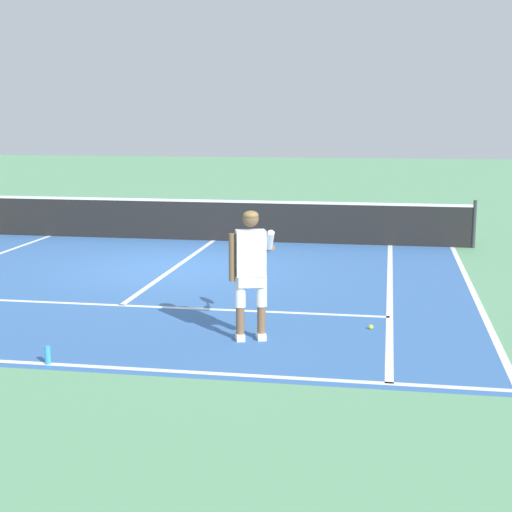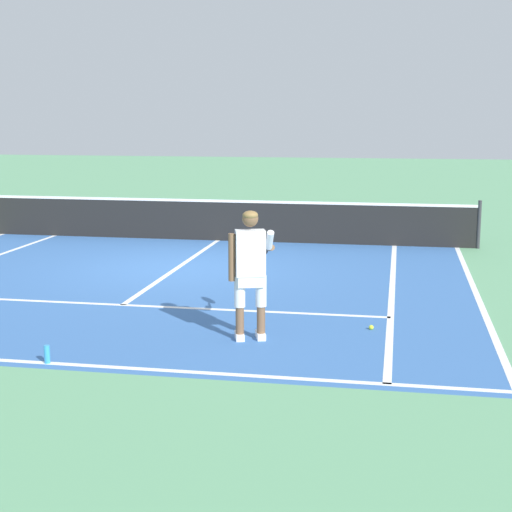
% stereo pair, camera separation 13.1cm
% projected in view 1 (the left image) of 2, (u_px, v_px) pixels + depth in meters
% --- Properties ---
extents(ground_plane, '(80.00, 80.00, 0.00)m').
position_uv_depth(ground_plane, '(175.00, 268.00, 14.91)').
color(ground_plane, '#609E70').
extents(court_inner_surface, '(10.98, 9.68, 0.00)m').
position_uv_depth(court_inner_surface, '(155.00, 282.00, 13.65)').
color(court_inner_surface, '#3866A8').
rests_on(court_inner_surface, ground).
extents(line_baseline, '(10.98, 0.10, 0.01)m').
position_uv_depth(line_baseline, '(39.00, 363.00, 9.15)').
color(line_baseline, white).
rests_on(line_baseline, ground).
extents(line_service, '(8.23, 0.10, 0.01)m').
position_uv_depth(line_service, '(121.00, 305.00, 11.94)').
color(line_service, white).
rests_on(line_service, ground).
extents(line_centre_service, '(0.10, 6.40, 0.01)m').
position_uv_depth(line_centre_service, '(177.00, 266.00, 15.05)').
color(line_centre_service, white).
rests_on(line_centre_service, ground).
extents(line_singles_right, '(0.10, 9.28, 0.01)m').
position_uv_depth(line_singles_right, '(390.00, 290.00, 12.96)').
color(line_singles_right, white).
rests_on(line_singles_right, ground).
extents(line_doubles_right, '(0.10, 9.28, 0.01)m').
position_uv_depth(line_doubles_right, '(474.00, 294.00, 12.73)').
color(line_doubles_right, white).
rests_on(line_doubles_right, ground).
extents(tennis_net, '(11.96, 0.08, 1.07)m').
position_uv_depth(tennis_net, '(213.00, 220.00, 18.06)').
color(tennis_net, '#333338').
rests_on(tennis_net, ground).
extents(tennis_player, '(0.58, 1.22, 1.71)m').
position_uv_depth(tennis_player, '(251.00, 266.00, 9.97)').
color(tennis_player, white).
rests_on(tennis_player, ground).
extents(tennis_ball_near_feet, '(0.07, 0.07, 0.07)m').
position_uv_depth(tennis_ball_near_feet, '(371.00, 327.00, 10.61)').
color(tennis_ball_near_feet, '#CCE02D').
rests_on(tennis_ball_near_feet, ground).
extents(water_bottle, '(0.07, 0.07, 0.22)m').
position_uv_depth(water_bottle, '(48.00, 355.00, 9.11)').
color(water_bottle, '#3393D6').
rests_on(water_bottle, ground).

